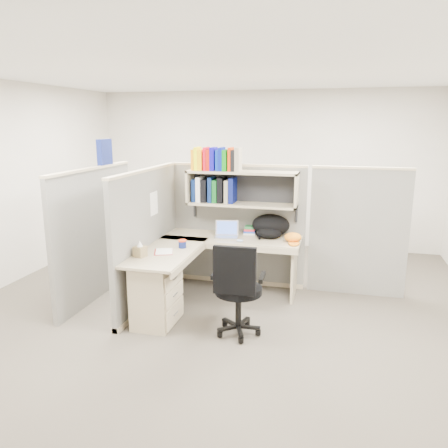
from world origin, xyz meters
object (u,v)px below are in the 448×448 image
(laptop, at_px, (226,229))
(snack_canister, at_px, (182,244))
(task_chair, at_px, (238,304))
(desk, at_px, (179,279))
(backpack, at_px, (270,226))

(laptop, xyz_separation_m, snack_canister, (-0.38, -0.58, -0.06))
(task_chair, bearing_deg, desk, 156.14)
(desk, xyz_separation_m, laptop, (0.35, 0.82, 0.40))
(desk, relative_size, snack_canister, 18.33)
(laptop, relative_size, task_chair, 0.29)
(task_chair, bearing_deg, backpack, 84.84)
(desk, relative_size, backpack, 3.62)
(desk, height_order, task_chair, task_chair)
(snack_canister, relative_size, task_chair, 0.09)
(task_chair, bearing_deg, laptop, 109.56)
(backpack, bearing_deg, snack_canister, -140.73)
(laptop, bearing_deg, snack_canister, -133.38)
(laptop, relative_size, snack_canister, 3.07)
(snack_canister, bearing_deg, task_chair, -36.07)
(desk, xyz_separation_m, task_chair, (0.76, -0.33, -0.08))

